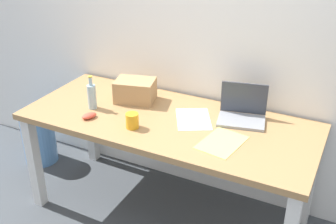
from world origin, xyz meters
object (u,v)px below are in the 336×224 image
(water_cooler_jug, at_px, (39,138))
(beer_bottle, at_px, (92,96))
(laptop_right, at_px, (242,113))
(coffee_mug, at_px, (132,121))
(desk, at_px, (168,131))
(cardboard_box, at_px, (135,90))
(computer_mouse, at_px, (89,116))

(water_cooler_jug, bearing_deg, beer_bottle, -14.65)
(laptop_right, xyz_separation_m, coffee_mug, (-0.57, -0.40, -0.00))
(desk, height_order, laptop_right, laptop_right)
(cardboard_box, distance_m, water_cooler_jug, 1.13)
(coffee_mug, bearing_deg, cardboard_box, 117.86)
(cardboard_box, height_order, coffee_mug, cardboard_box)
(beer_bottle, distance_m, cardboard_box, 0.30)
(laptop_right, bearing_deg, beer_bottle, -163.10)
(water_cooler_jug, bearing_deg, laptop_right, 3.09)
(laptop_right, relative_size, coffee_mug, 3.48)
(cardboard_box, relative_size, water_cooler_jug, 0.55)
(computer_mouse, relative_size, water_cooler_jug, 0.21)
(cardboard_box, bearing_deg, coffee_mug, -62.14)
(coffee_mug, bearing_deg, desk, 53.61)
(beer_bottle, relative_size, water_cooler_jug, 0.48)
(desk, distance_m, laptop_right, 0.49)
(cardboard_box, bearing_deg, water_cooler_jug, -177.98)
(beer_bottle, xyz_separation_m, water_cooler_jug, (-0.75, 0.20, -0.63))
(laptop_right, xyz_separation_m, cardboard_box, (-0.75, -0.06, 0.03))
(beer_bottle, bearing_deg, computer_mouse, -63.29)
(laptop_right, distance_m, computer_mouse, 0.98)
(computer_mouse, relative_size, coffee_mug, 1.05)
(laptop_right, height_order, beer_bottle, beer_bottle)
(cardboard_box, bearing_deg, desk, -23.81)
(laptop_right, relative_size, water_cooler_jug, 0.69)
(desk, relative_size, coffee_mug, 19.87)
(computer_mouse, xyz_separation_m, coffee_mug, (0.31, 0.02, 0.03))
(laptop_right, relative_size, cardboard_box, 1.25)
(cardboard_box, relative_size, coffee_mug, 2.79)
(desk, distance_m, beer_bottle, 0.56)
(desk, bearing_deg, cardboard_box, 156.19)
(laptop_right, bearing_deg, coffee_mug, -144.94)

